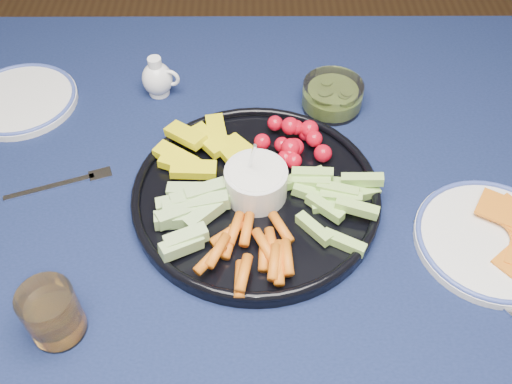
{
  "coord_description": "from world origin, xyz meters",
  "views": [
    {
      "loc": [
        -0.09,
        -0.53,
        1.42
      ],
      "look_at": [
        -0.08,
        0.03,
        0.77
      ],
      "focal_mm": 40.0,
      "sensor_mm": 36.0,
      "label": 1
    }
  ],
  "objects_px": {
    "crudite_platter": "(254,192)",
    "pickle_bowl": "(332,97)",
    "juice_tumbler": "(53,315)",
    "cheese_plate": "(492,238)",
    "dining_table": "(307,249)",
    "creamer_pitcher": "(158,79)",
    "side_plate_extra": "(20,100)"
  },
  "relations": [
    {
      "from": "crudite_platter",
      "to": "pickle_bowl",
      "type": "height_order",
      "value": "crudite_platter"
    },
    {
      "from": "pickle_bowl",
      "to": "juice_tumbler",
      "type": "distance_m",
      "value": 0.58
    },
    {
      "from": "cheese_plate",
      "to": "juice_tumbler",
      "type": "height_order",
      "value": "juice_tumbler"
    },
    {
      "from": "dining_table",
      "to": "pickle_bowl",
      "type": "distance_m",
      "value": 0.27
    },
    {
      "from": "crudite_platter",
      "to": "pickle_bowl",
      "type": "relative_size",
      "value": 3.56
    },
    {
      "from": "creamer_pitcher",
      "to": "pickle_bowl",
      "type": "bearing_deg",
      "value": -7.04
    },
    {
      "from": "cheese_plate",
      "to": "crudite_platter",
      "type": "bearing_deg",
      "value": 166.83
    },
    {
      "from": "crudite_platter",
      "to": "side_plate_extra",
      "type": "distance_m",
      "value": 0.48
    },
    {
      "from": "pickle_bowl",
      "to": "cheese_plate",
      "type": "distance_m",
      "value": 0.36
    },
    {
      "from": "creamer_pitcher",
      "to": "juice_tumbler",
      "type": "distance_m",
      "value": 0.48
    },
    {
      "from": "crudite_platter",
      "to": "creamer_pitcher",
      "type": "distance_m",
      "value": 0.31
    },
    {
      "from": "dining_table",
      "to": "crudite_platter",
      "type": "height_order",
      "value": "crudite_platter"
    },
    {
      "from": "creamer_pitcher",
      "to": "pickle_bowl",
      "type": "height_order",
      "value": "creamer_pitcher"
    },
    {
      "from": "dining_table",
      "to": "pickle_bowl",
      "type": "height_order",
      "value": "pickle_bowl"
    },
    {
      "from": "dining_table",
      "to": "cheese_plate",
      "type": "distance_m",
      "value": 0.28
    },
    {
      "from": "side_plate_extra",
      "to": "crudite_platter",
      "type": "bearing_deg",
      "value": -28.86
    },
    {
      "from": "cheese_plate",
      "to": "side_plate_extra",
      "type": "xyz_separation_m",
      "value": [
        -0.76,
        0.31,
        -0.0
      ]
    },
    {
      "from": "pickle_bowl",
      "to": "juice_tumbler",
      "type": "relative_size",
      "value": 1.28
    },
    {
      "from": "cheese_plate",
      "to": "dining_table",
      "type": "bearing_deg",
      "value": 168.46
    },
    {
      "from": "creamer_pitcher",
      "to": "side_plate_extra",
      "type": "height_order",
      "value": "creamer_pitcher"
    },
    {
      "from": "pickle_bowl",
      "to": "cheese_plate",
      "type": "bearing_deg",
      "value": -55.81
    },
    {
      "from": "crudite_platter",
      "to": "side_plate_extra",
      "type": "height_order",
      "value": "crudite_platter"
    },
    {
      "from": "juice_tumbler",
      "to": "pickle_bowl",
      "type": "bearing_deg",
      "value": 48.1
    },
    {
      "from": "juice_tumbler",
      "to": "dining_table",
      "type": "bearing_deg",
      "value": 28.83
    },
    {
      "from": "crudite_platter",
      "to": "side_plate_extra",
      "type": "xyz_separation_m",
      "value": [
        -0.42,
        0.23,
        -0.01
      ]
    },
    {
      "from": "dining_table",
      "to": "cheese_plate",
      "type": "height_order",
      "value": "cheese_plate"
    },
    {
      "from": "creamer_pitcher",
      "to": "juice_tumbler",
      "type": "xyz_separation_m",
      "value": [
        -0.08,
        -0.47,
        0.0
      ]
    },
    {
      "from": "pickle_bowl",
      "to": "side_plate_extra",
      "type": "bearing_deg",
      "value": 178.92
    },
    {
      "from": "juice_tumbler",
      "to": "side_plate_extra",
      "type": "relative_size",
      "value": 0.41
    },
    {
      "from": "pickle_bowl",
      "to": "side_plate_extra",
      "type": "xyz_separation_m",
      "value": [
        -0.55,
        0.01,
        -0.01
      ]
    },
    {
      "from": "pickle_bowl",
      "to": "juice_tumbler",
      "type": "xyz_separation_m",
      "value": [
        -0.39,
        -0.43,
        0.01
      ]
    },
    {
      "from": "pickle_bowl",
      "to": "side_plate_extra",
      "type": "relative_size",
      "value": 0.53
    }
  ]
}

